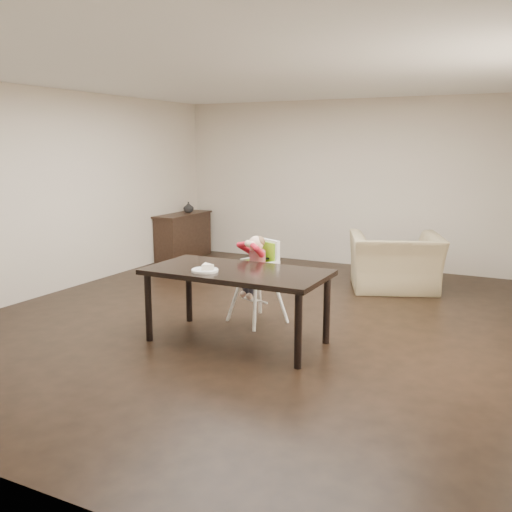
{
  "coord_description": "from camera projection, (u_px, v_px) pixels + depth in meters",
  "views": [
    {
      "loc": [
        2.84,
        -5.58,
        1.96
      ],
      "look_at": [
        0.15,
        -0.26,
        0.8
      ],
      "focal_mm": 40.0,
      "sensor_mm": 36.0,
      "label": 1
    }
  ],
  "objects": [
    {
      "name": "sideboard",
      "position": [
        183.0,
        236.0,
        10.04
      ],
      "size": [
        0.44,
        1.26,
        0.79
      ],
      "color": "black",
      "rests_on": "ground"
    },
    {
      "name": "vase",
      "position": [
        189.0,
        207.0,
        10.11
      ],
      "size": [
        0.23,
        0.23,
        0.18
      ],
      "primitive_type": "imported",
      "rotation": [
        0.0,
        0.0,
        0.29
      ],
      "color": "#99999E",
      "rests_on": "sideboard"
    },
    {
      "name": "room_walls",
      "position": [
        254.0,
        156.0,
        6.17
      ],
      "size": [
        6.02,
        7.02,
        2.71
      ],
      "color": "beige",
      "rests_on": "ground"
    },
    {
      "name": "ground",
      "position": [
        254.0,
        320.0,
        6.52
      ],
      "size": [
        7.0,
        7.0,
        0.0
      ],
      "primitive_type": "plane",
      "color": "black",
      "rests_on": "ground"
    },
    {
      "name": "high_chair",
      "position": [
        259.0,
        261.0,
        6.34
      ],
      "size": [
        0.54,
        0.54,
        0.99
      ],
      "rotation": [
        0.0,
        0.0,
        -0.43
      ],
      "color": "white",
      "rests_on": "ground"
    },
    {
      "name": "dining_table",
      "position": [
        237.0,
        278.0,
        5.67
      ],
      "size": [
        1.8,
        0.9,
        0.75
      ],
      "color": "black",
      "rests_on": "ground"
    },
    {
      "name": "plate",
      "position": [
        206.0,
        269.0,
        5.57
      ],
      "size": [
        0.33,
        0.33,
        0.08
      ],
      "rotation": [
        0.0,
        0.0,
        0.31
      ],
      "color": "white",
      "rests_on": "dining_table"
    },
    {
      "name": "armchair",
      "position": [
        395.0,
        253.0,
        7.79
      ],
      "size": [
        1.39,
        1.16,
        1.04
      ],
      "primitive_type": "imported",
      "rotation": [
        0.0,
        0.0,
        3.52
      ],
      "color": "#9C8A63",
      "rests_on": "ground"
    }
  ]
}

